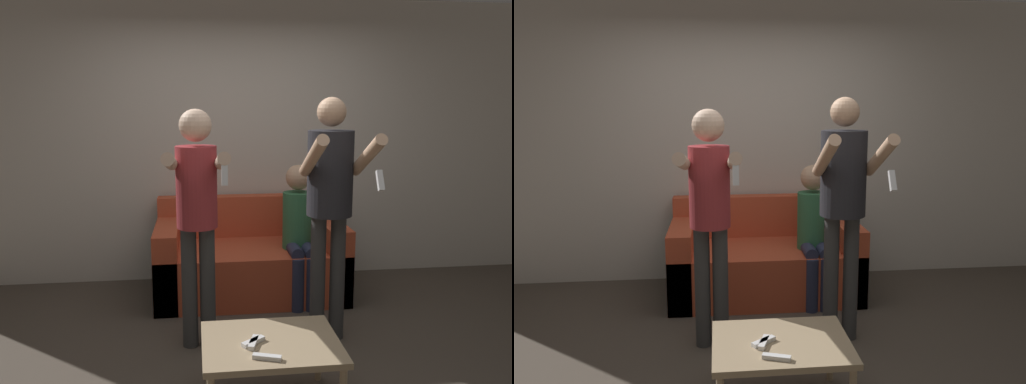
# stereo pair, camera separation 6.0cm
# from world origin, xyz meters

# --- Properties ---
(ground_plane) EXTENTS (14.00, 14.00, 0.00)m
(ground_plane) POSITION_xyz_m (0.00, 0.00, 0.00)
(ground_plane) COLOR #4C4238
(wall_back) EXTENTS (6.40, 0.06, 2.70)m
(wall_back) POSITION_xyz_m (0.00, 1.86, 1.35)
(wall_back) COLOR beige
(wall_back) RESTS_ON ground_plane
(couch) EXTENTS (1.67, 0.92, 0.85)m
(couch) POSITION_xyz_m (0.09, 1.37, 0.30)
(couch) COLOR #C64C2D
(couch) RESTS_ON ground_plane
(person_standing_left) EXTENTS (0.40, 0.70, 1.68)m
(person_standing_left) POSITION_xyz_m (-0.38, 0.37, 1.04)
(person_standing_left) COLOR #383838
(person_standing_left) RESTS_ON ground_plane
(person_standing_right) EXTENTS (0.44, 0.69, 1.76)m
(person_standing_right) POSITION_xyz_m (0.56, 0.38, 1.11)
(person_standing_right) COLOR #383838
(person_standing_right) RESTS_ON ground_plane
(person_seated) EXTENTS (0.27, 0.51, 1.20)m
(person_seated) POSITION_xyz_m (0.50, 1.15, 0.66)
(person_seated) COLOR #282D47
(person_seated) RESTS_ON ground_plane
(coffee_table) EXTENTS (0.77, 0.60, 0.41)m
(coffee_table) POSITION_xyz_m (0.01, -0.42, 0.37)
(coffee_table) COLOR tan
(coffee_table) RESTS_ON ground_plane
(remote_near) EXTENTS (0.15, 0.08, 0.02)m
(remote_near) POSITION_xyz_m (-0.04, -0.62, 0.42)
(remote_near) COLOR white
(remote_near) RESTS_ON coffee_table
(remote_mid) EXTENTS (0.08, 0.15, 0.02)m
(remote_mid) POSITION_xyz_m (-0.09, -0.45, 0.42)
(remote_mid) COLOR white
(remote_mid) RESTS_ON coffee_table
(remote_far) EXTENTS (0.14, 0.12, 0.02)m
(remote_far) POSITION_xyz_m (-0.09, -0.44, 0.42)
(remote_far) COLOR white
(remote_far) RESTS_ON coffee_table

